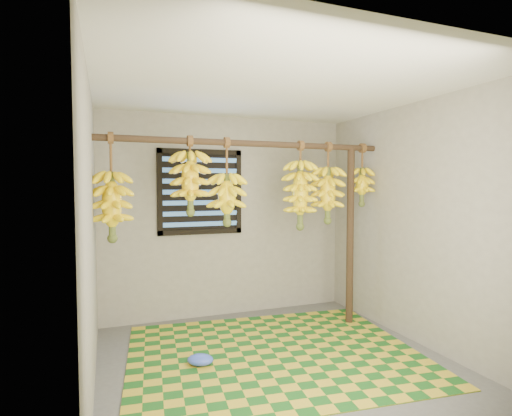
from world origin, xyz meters
name	(u,v)px	position (x,y,z in m)	size (l,w,h in m)	color
floor	(278,365)	(0.00, 0.00, -0.01)	(3.00, 3.00, 0.01)	#535353
ceiling	(279,87)	(0.00, 0.00, 2.40)	(3.00, 3.00, 0.01)	silver
wall_back	(228,216)	(0.00, 1.50, 1.20)	(3.00, 0.01, 2.40)	gray
wall_left	(90,236)	(-1.50, 0.00, 1.20)	(0.01, 3.00, 2.40)	gray
wall_right	(417,223)	(1.50, 0.00, 1.20)	(0.01, 3.00, 2.40)	gray
window	(200,192)	(-0.35, 1.48, 1.50)	(1.00, 0.04, 1.00)	black
hanging_pole	(251,144)	(0.00, 0.70, 2.00)	(0.06, 0.06, 3.00)	#422C1E
support_post	(350,236)	(1.20, 0.70, 1.00)	(0.08, 0.08, 2.00)	#422C1E
woven_mat	(274,353)	(0.05, 0.21, 0.01)	(2.64, 2.11, 0.01)	#19571A
plastic_bag	(200,360)	(-0.65, 0.20, 0.06)	(0.23, 0.17, 0.09)	blue
banana_bunch_a	(112,206)	(-1.34, 0.70, 1.38)	(0.34, 0.34, 0.98)	brown
banana_bunch_b	(190,183)	(-0.62, 0.70, 1.60)	(0.36, 0.36, 0.76)	brown
banana_bunch_c	(227,199)	(-0.26, 0.70, 1.44)	(0.37, 0.37, 0.87)	brown
banana_bunch_d	(300,195)	(0.56, 0.70, 1.47)	(0.34, 0.34, 0.94)	brown
banana_bunch_e	(328,195)	(0.90, 0.70, 1.47)	(0.34, 0.34, 0.88)	brown
banana_bunch_f	(362,186)	(1.35, 0.70, 1.56)	(0.27, 0.27, 0.70)	brown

